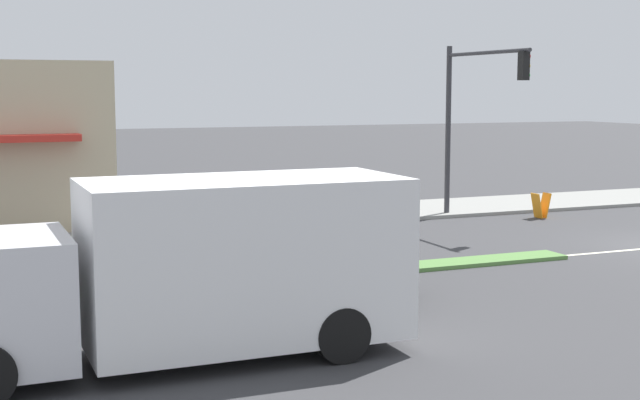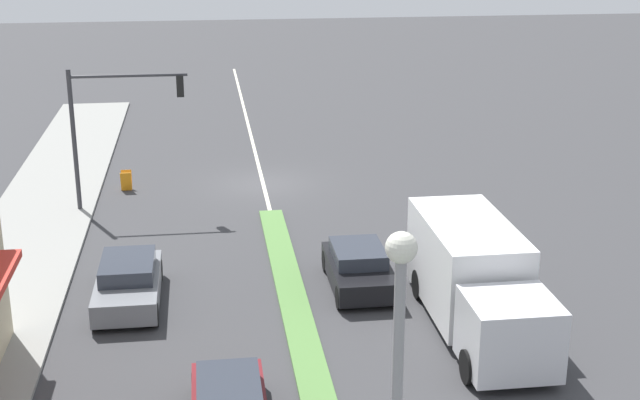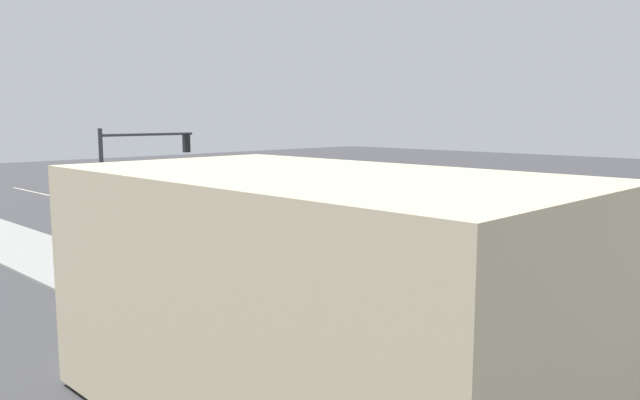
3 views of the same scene
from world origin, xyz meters
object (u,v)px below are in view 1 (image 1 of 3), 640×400
object	(u,v)px
traffic_signal_main	(472,102)
suv_black	(312,271)
pedestrian	(105,194)
delivery_truck	(190,269)
warning_aframe_sign	(541,206)
suv_grey	(206,222)

from	to	relation	value
traffic_signal_main	suv_black	bearing A→B (deg)	133.07
pedestrian	delivery_truck	xyz separation A→B (m)	(-15.27, 1.10, 0.50)
warning_aframe_sign	suv_black	world-z (taller)	suv_black
traffic_signal_main	warning_aframe_sign	distance (m)	4.37
delivery_truck	suv_grey	xyz separation A→B (m)	(10.00, -3.00, -0.81)
warning_aframe_sign	suv_grey	size ratio (longest dim) A/B	0.20
delivery_truck	suv_black	size ratio (longest dim) A/B	1.92
suv_grey	warning_aframe_sign	bearing A→B (deg)	-85.62
pedestrian	suv_grey	world-z (taller)	pedestrian
delivery_truck	suv_grey	bearing A→B (deg)	-16.68
warning_aframe_sign	suv_black	size ratio (longest dim) A/B	0.21
traffic_signal_main	delivery_truck	distance (m)	16.63
delivery_truck	suv_black	bearing A→B (deg)	-48.98
pedestrian	suv_grey	bearing A→B (deg)	-160.24
warning_aframe_sign	delivery_truck	bearing A→B (deg)	126.44
suv_grey	pedestrian	bearing A→B (deg)	19.76
warning_aframe_sign	suv_black	distance (m)	14.10
traffic_signal_main	warning_aframe_sign	xyz separation A→B (m)	(-0.22, -2.64, -3.47)
pedestrian	warning_aframe_sign	world-z (taller)	pedestrian
pedestrian	warning_aframe_sign	bearing A→B (deg)	-107.73
warning_aframe_sign	delivery_truck	size ratio (longest dim) A/B	0.11
pedestrian	warning_aframe_sign	xyz separation A→B (m)	(-4.37, -13.66, -0.54)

